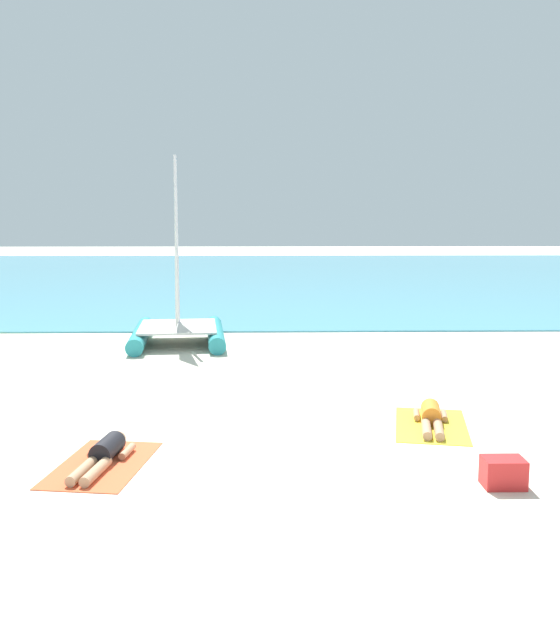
# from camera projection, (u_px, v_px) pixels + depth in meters

# --- Properties ---
(ground_plane) EXTENTS (120.00, 120.00, 0.00)m
(ground_plane) POSITION_uv_depth(u_px,v_px,m) (276.00, 334.00, 19.54)
(ground_plane) COLOR beige
(ocean_water) EXTENTS (120.00, 40.00, 0.05)m
(ocean_water) POSITION_uv_depth(u_px,v_px,m) (271.00, 275.00, 39.56)
(ocean_water) COLOR #4C9EB7
(ocean_water) RESTS_ON ground
(sailboat_teal) EXTENTS (2.73, 3.94, 4.87)m
(sailboat_teal) POSITION_uv_depth(u_px,v_px,m) (178.00, 316.00, 17.99)
(sailboat_teal) COLOR teal
(sailboat_teal) RESTS_ON ground
(towel_middle) EXTENTS (1.35, 2.03, 0.01)m
(towel_middle) POSITION_uv_depth(u_px,v_px,m) (103.00, 464.00, 9.20)
(towel_middle) COLOR #EA5933
(towel_middle) RESTS_ON ground
(sunbather_middle) EXTENTS (0.62, 1.57, 0.30)m
(sunbather_middle) POSITION_uv_depth(u_px,v_px,m) (104.00, 454.00, 9.24)
(sunbather_middle) COLOR black
(sunbather_middle) RESTS_ON towel_middle
(towel_right) EXTENTS (1.44, 2.07, 0.01)m
(towel_right) POSITION_uv_depth(u_px,v_px,m) (431.00, 425.00, 10.93)
(towel_right) COLOR yellow
(towel_right) RESTS_ON ground
(sunbather_right) EXTENTS (0.69, 1.56, 0.30)m
(sunbather_right) POSITION_uv_depth(u_px,v_px,m) (431.00, 416.00, 10.97)
(sunbather_right) COLOR orange
(sunbather_right) RESTS_ON towel_right
(cooler_box) EXTENTS (0.50, 0.36, 0.36)m
(cooler_box) POSITION_uv_depth(u_px,v_px,m) (503.00, 472.00, 8.43)
(cooler_box) COLOR red
(cooler_box) RESTS_ON ground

